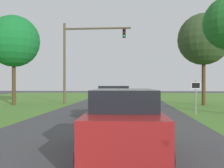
# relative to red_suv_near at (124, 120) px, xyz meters

# --- Properties ---
(ground_plane) EXTENTS (120.00, 120.00, 0.00)m
(ground_plane) POSITION_rel_red_suv_near_xyz_m (-1.03, 7.84, -1.02)
(ground_plane) COLOR #424244
(red_suv_near) EXTENTS (2.39, 4.82, 1.93)m
(red_suv_near) POSITION_rel_red_suv_near_xyz_m (0.00, 0.00, 0.00)
(red_suv_near) COLOR maroon
(red_suv_near) RESTS_ON ground_plane
(pickup_truck_lead) EXTENTS (2.26, 4.88, 1.97)m
(pickup_truck_lead) POSITION_rel_red_suv_near_xyz_m (-0.83, 8.20, -0.01)
(pickup_truck_lead) COLOR tan
(pickup_truck_lead) RESTS_ON ground_plane
(traffic_light) EXTENTS (7.09, 0.40, 8.46)m
(traffic_light) POSITION_rel_red_suv_near_xyz_m (-5.16, 19.15, 4.49)
(traffic_light) COLOR brown
(traffic_light) RESTS_ON ground_plane
(keep_moving_sign) EXTENTS (0.60, 0.09, 2.34)m
(keep_moving_sign) POSITION_rel_red_suv_near_xyz_m (4.49, 10.13, 0.48)
(keep_moving_sign) COLOR gray
(keep_moving_sign) RESTS_ON ground_plane
(oak_tree_right) EXTENTS (5.00, 5.00, 8.93)m
(oak_tree_right) POSITION_rel_red_suv_near_xyz_m (7.15, 18.14, 5.39)
(oak_tree_right) COLOR #4C351E
(oak_tree_right) RESTS_ON ground_plane
(extra_tree_1) EXTENTS (5.05, 5.05, 8.82)m
(extra_tree_1) POSITION_rel_red_suv_near_xyz_m (-11.41, 17.08, 5.26)
(extra_tree_1) COLOR #4C351E
(extra_tree_1) RESTS_ON ground_plane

